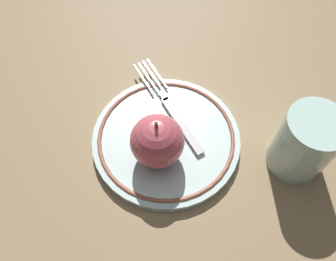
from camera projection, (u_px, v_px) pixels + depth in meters
name	position (u px, v px, depth m)	size (l,w,h in m)	color
ground_plane	(176.00, 135.00, 0.48)	(2.00, 2.00, 0.00)	#8E7551
plate	(168.00, 140.00, 0.46)	(0.21, 0.21, 0.02)	silver
apple_red_whole	(157.00, 141.00, 0.41)	(0.07, 0.07, 0.08)	#C2505B
fork	(171.00, 108.00, 0.48)	(0.19, 0.05, 0.00)	silver
drinking_glass	(305.00, 143.00, 0.41)	(0.07, 0.07, 0.10)	silver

